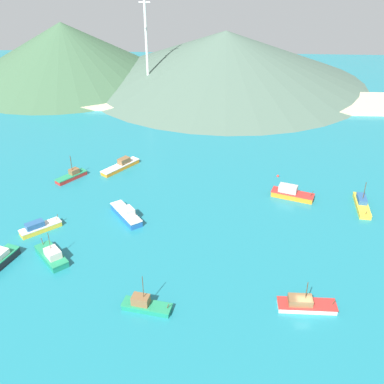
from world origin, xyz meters
name	(u,v)px	position (x,y,z in m)	size (l,w,h in m)	color
ground	(281,210)	(0.00, 30.00, -0.25)	(260.00, 280.00, 0.50)	teal
fishing_boat_0	(121,166)	(-37.63, 46.89, 0.78)	(8.46, 10.24, 2.40)	orange
fishing_boat_1	(291,193)	(2.66, 34.94, 1.06)	(9.64, 5.71, 2.86)	orange
fishing_boat_2	(126,214)	(-32.25, 24.70, 0.99)	(7.92, 9.41, 2.96)	#1E5BA8
fishing_boat_3	(72,176)	(-48.36, 40.93, 0.77)	(6.54, 7.59, 5.84)	red
fishing_boat_4	(145,305)	(-24.71, -0.75, 0.85)	(8.12, 3.79, 6.59)	#198466
fishing_boat_5	(362,204)	(17.24, 31.77, 0.74)	(3.39, 10.03, 5.95)	gold
fishing_boat_8	(52,255)	(-43.21, 10.50, 0.94)	(7.77, 8.17, 5.97)	#198466
fishing_boat_9	(305,304)	(0.27, 0.80, 0.79)	(9.15, 2.86, 5.23)	silver
fishing_boat_10	(39,227)	(-48.58, 19.21, 0.87)	(7.62, 7.00, 2.31)	gold
buoy_2	(278,176)	(0.86, 44.73, 0.11)	(0.63, 0.63, 0.63)	red
beach_strip	(258,102)	(0.00, 97.80, 0.60)	(247.00, 21.16, 1.20)	beige
hill_west	(64,51)	(-73.61, 122.90, 10.80)	(81.80, 81.80, 21.59)	#3D6042
hill_central	(225,57)	(-11.45, 122.48, 9.60)	(107.84, 107.84, 19.21)	#4C6656
radio_tower	(146,40)	(-38.52, 104.00, 19.33)	(3.79, 3.03, 37.91)	silver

